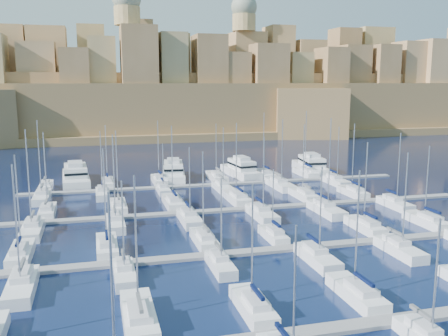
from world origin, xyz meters
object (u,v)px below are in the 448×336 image
object	(u,v)px
motor_yacht_b	(173,172)
motor_yacht_c	(241,169)
motor_yacht_d	(311,166)
motor_yacht_a	(76,176)
sailboat_2	(253,306)

from	to	relation	value
motor_yacht_b	motor_yacht_c	bearing A→B (deg)	-1.89
motor_yacht_b	motor_yacht_d	size ratio (longest dim) A/B	0.98
motor_yacht_b	motor_yacht_c	size ratio (longest dim) A/B	1.08
motor_yacht_d	motor_yacht_a	bearing A→B (deg)	179.17
motor_yacht_b	sailboat_2	bearing A→B (deg)	-92.58
motor_yacht_c	sailboat_2	bearing A→B (deg)	-105.64
motor_yacht_d	motor_yacht_b	bearing A→B (deg)	-179.74
sailboat_2	motor_yacht_a	bearing A→B (deg)	104.82
sailboat_2	motor_yacht_a	distance (m)	73.72
motor_yacht_a	motor_yacht_c	world-z (taller)	same
motor_yacht_a	motor_yacht_d	xyz separation A→B (m)	(57.05, -0.83, -0.00)
motor_yacht_a	motor_yacht_b	xyz separation A→B (m)	(22.03, -0.98, -0.00)
motor_yacht_a	motor_yacht_c	distance (m)	38.41
motor_yacht_b	motor_yacht_c	xyz separation A→B (m)	(16.35, -0.54, 0.00)
sailboat_2	motor_yacht_b	xyz separation A→B (m)	(3.17, 70.27, 0.99)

